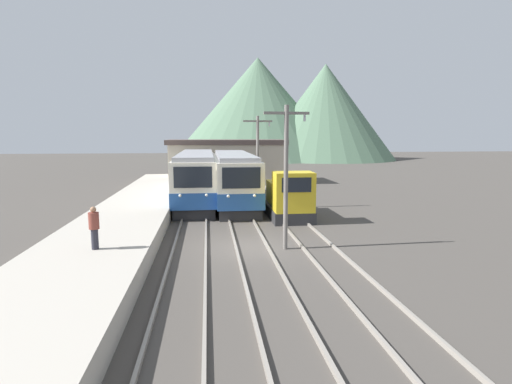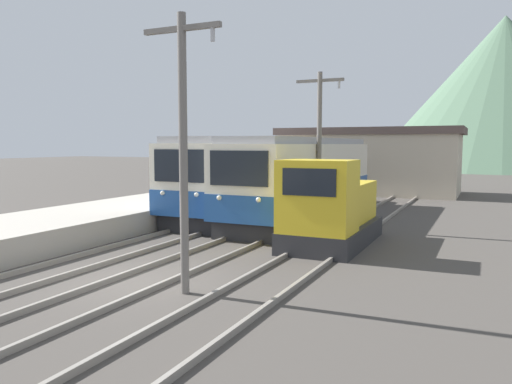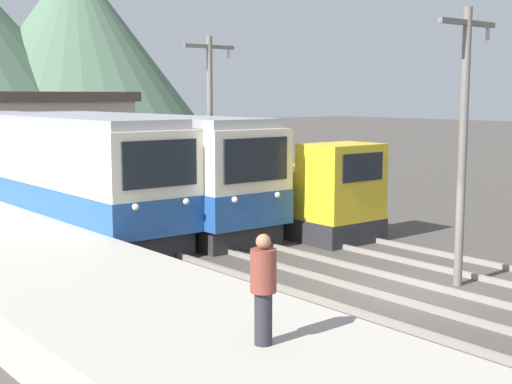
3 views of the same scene
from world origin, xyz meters
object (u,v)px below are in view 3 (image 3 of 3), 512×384
(catenary_mast_near, at_px, (463,136))
(person_on_platform, at_px, (263,285))
(catenary_mast_mid, at_px, (210,123))
(commuter_train_left, at_px, (49,174))
(commuter_train_center, at_px, (135,172))
(shunting_locomotive, at_px, (307,197))

(catenary_mast_near, distance_m, person_on_platform, 8.16)
(catenary_mast_near, xyz_separation_m, person_on_platform, (-7.68, -2.11, -1.77))
(catenary_mast_mid, bearing_deg, commuter_train_left, 140.76)
(commuter_train_left, xyz_separation_m, person_on_platform, (-3.37, -15.72, -0.01))
(commuter_train_left, distance_m, commuter_train_center, 2.96)
(commuter_train_left, bearing_deg, commuter_train_center, -18.79)
(commuter_train_left, height_order, person_on_platform, commuter_train_left)
(commuter_train_center, xyz_separation_m, catenary_mast_mid, (1.51, -2.57, 1.77))
(shunting_locomotive, xyz_separation_m, catenary_mast_mid, (-1.49, 3.27, 2.31))
(person_on_platform, bearing_deg, shunting_locomotive, 44.25)
(catenary_mast_mid, distance_m, person_on_platform, 14.53)
(commuter_train_left, height_order, catenary_mast_mid, catenary_mast_mid)
(catenary_mast_near, distance_m, catenary_mast_mid, 10.09)
(shunting_locomotive, xyz_separation_m, person_on_platform, (-9.17, -8.93, 0.55))
(shunting_locomotive, height_order, catenary_mast_mid, catenary_mast_mid)
(catenary_mast_mid, bearing_deg, shunting_locomotive, -65.45)
(commuter_train_center, relative_size, catenary_mast_near, 2.18)
(commuter_train_left, relative_size, commuter_train_center, 1.06)
(catenary_mast_near, bearing_deg, commuter_train_left, 107.57)
(shunting_locomotive, bearing_deg, catenary_mast_mid, 114.55)
(shunting_locomotive, distance_m, catenary_mast_near, 7.35)
(shunting_locomotive, relative_size, catenary_mast_mid, 0.83)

